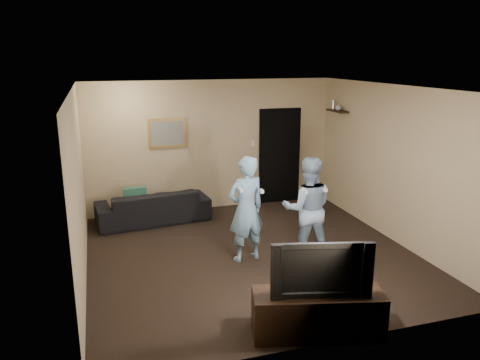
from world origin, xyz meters
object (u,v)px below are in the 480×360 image
object	(u,v)px
wii_player_left	(246,209)
wii_player_right	(307,209)
tv_console	(318,314)
television	(320,266)
sofa	(153,206)

from	to	relation	value
wii_player_left	wii_player_right	xyz separation A→B (m)	(0.91, -0.21, -0.02)
tv_console	wii_player_right	size ratio (longest dim) A/B	0.91
wii_player_left	television	bearing A→B (deg)	-85.82
television	wii_player_right	bearing A→B (deg)	82.69
sofa	wii_player_left	bearing A→B (deg)	112.14
television	wii_player_left	xyz separation A→B (m)	(-0.16, 2.14, -0.01)
television	wii_player_left	size ratio (longest dim) A/B	0.68
sofa	tv_console	bearing A→B (deg)	100.99
television	wii_player_right	distance (m)	2.07
tv_console	wii_player_right	xyz separation A→B (m)	(0.76, 1.93, 0.55)
tv_console	wii_player_left	world-z (taller)	wii_player_left
wii_player_left	wii_player_right	bearing A→B (deg)	-12.93
sofa	wii_player_left	world-z (taller)	wii_player_left
sofa	wii_player_right	distance (m)	3.17
tv_console	wii_player_left	size ratio (longest dim) A/B	0.89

